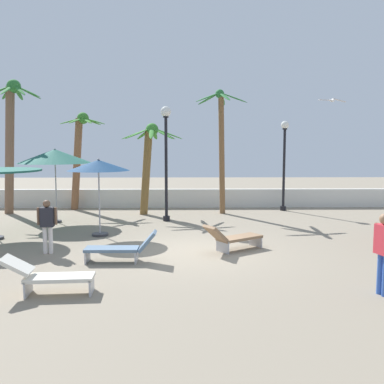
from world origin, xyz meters
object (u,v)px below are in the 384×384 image
at_px(patio_umbrella_4, 55,156).
at_px(palm_tree_1, 11,132).
at_px(lamp_post_0, 166,146).
at_px(palm_tree_0, 79,150).
at_px(lamp_post_1, 284,156).
at_px(guest_1, 47,222).
at_px(lounge_chair_1, 233,237).
at_px(palm_tree_3, 221,137).
at_px(guest_0, 384,246).
at_px(lounge_chair_2, 121,248).
at_px(seagull_0, 332,100).
at_px(patio_umbrella_0, 99,166).
at_px(lounge_chair_0, 48,275).
at_px(palm_tree_2, 149,156).

bearing_deg(patio_umbrella_4, palm_tree_1, 138.64).
bearing_deg(lamp_post_0, palm_tree_0, 143.05).
xyz_separation_m(lamp_post_1, guest_1, (-8.53, -7.96, -1.62)).
xyz_separation_m(palm_tree_1, lounge_chair_1, (9.09, -6.98, -3.23)).
height_order(palm_tree_3, guest_0, palm_tree_3).
bearing_deg(lounge_chair_1, lamp_post_0, 113.56).
xyz_separation_m(palm_tree_0, guest_1, (1.08, -8.44, -1.91)).
height_order(lounge_chair_2, seagull_0, seagull_0).
relative_size(palm_tree_0, guest_1, 2.98).
distance_m(lamp_post_1, lounge_chair_1, 8.60).
bearing_deg(lamp_post_0, patio_umbrella_0, -127.45).
bearing_deg(lounge_chair_0, palm_tree_0, 100.28).
relative_size(palm_tree_1, lounge_chair_0, 3.13).
xyz_separation_m(palm_tree_2, lounge_chair_2, (-0.10, -7.86, -2.21)).
relative_size(lamp_post_0, guest_1, 2.98).
height_order(patio_umbrella_0, palm_tree_3, palm_tree_3).
height_order(palm_tree_0, palm_tree_1, palm_tree_1).
height_order(palm_tree_2, palm_tree_3, palm_tree_3).
bearing_deg(palm_tree_0, palm_tree_3, -11.14).
bearing_deg(guest_1, palm_tree_0, 97.30).
relative_size(patio_umbrella_0, palm_tree_0, 0.58).
xyz_separation_m(patio_umbrella_0, palm_tree_0, (-2.09, 6.00, 0.47)).
relative_size(palm_tree_2, guest_1, 2.61).
distance_m(palm_tree_0, lamp_post_1, 9.63).
xyz_separation_m(palm_tree_2, lamp_post_0, (0.84, -1.68, 0.43)).
bearing_deg(palm_tree_3, lounge_chair_2, -112.17).
xyz_separation_m(palm_tree_1, lamp_post_1, (12.29, 0.72, -1.08)).
relative_size(lounge_chair_2, seagull_0, 1.54).
height_order(palm_tree_1, lamp_post_1, palm_tree_1).
relative_size(palm_tree_0, lamp_post_0, 1.00).
bearing_deg(guest_0, lounge_chair_0, 178.65).
relative_size(lounge_chair_1, lounge_chair_2, 0.99).
bearing_deg(palm_tree_1, seagull_0, -3.73).
bearing_deg(lounge_chair_0, seagull_0, 47.09).
distance_m(palm_tree_0, palm_tree_1, 3.04).
xyz_separation_m(patio_umbrella_0, patio_umbrella_4, (-2.20, 2.55, 0.26)).
distance_m(guest_0, guest_1, 8.76).
bearing_deg(lounge_chair_2, patio_umbrella_4, 120.02).
distance_m(palm_tree_3, lounge_chair_2, 9.23).
bearing_deg(lamp_post_0, seagull_0, 8.92).
distance_m(palm_tree_0, lamp_post_0, 5.31).
bearing_deg(patio_umbrella_0, patio_umbrella_4, 130.81).
bearing_deg(lounge_chair_0, palm_tree_3, 67.13).
distance_m(lamp_post_0, guest_0, 10.25).
height_order(palm_tree_3, guest_1, palm_tree_3).
relative_size(palm_tree_2, palm_tree_3, 0.73).
height_order(palm_tree_0, lounge_chair_0, palm_tree_0).
bearing_deg(patio_umbrella_0, palm_tree_2, 73.64).
bearing_deg(palm_tree_1, guest_0, -42.63).
bearing_deg(guest_0, lamp_post_0, 118.73).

